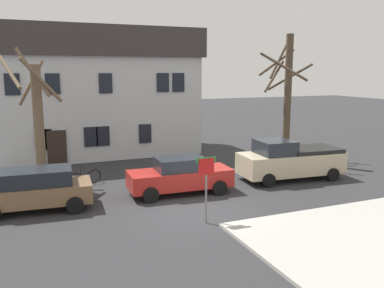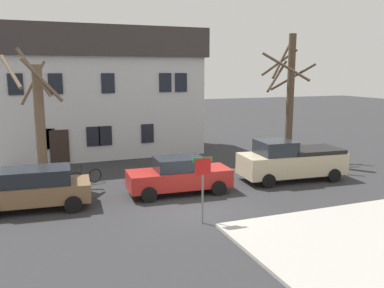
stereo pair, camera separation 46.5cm
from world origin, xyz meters
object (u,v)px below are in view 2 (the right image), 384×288
Objects in this scene: street_sign_pole at (203,177)px; bicycle_leaning at (85,177)px; tree_bare_mid at (289,94)px; car_brown_wagon at (34,188)px; car_red_sedan at (179,175)px; pickup_truck_beige at (291,161)px; building_main at (101,91)px; tree_bare_near at (38,116)px.

street_sign_pole reaches higher than bicycle_leaning.
tree_bare_mid is 15.46m from car_brown_wagon.
car_brown_wagon is 6.16m from car_red_sedan.
pickup_truck_beige reaches higher than car_brown_wagon.
building_main is 12.25m from car_brown_wagon.
pickup_truck_beige is at bearing 0.46° from car_brown_wagon.
car_red_sedan is 3.94m from street_sign_pole.
car_brown_wagon is at bearing -127.87° from bicycle_leaning.
bicycle_leaning is at bearing 163.90° from pickup_truck_beige.
building_main is 8.05m from tree_bare_near.
car_red_sedan is (6.16, -0.10, -0.04)m from car_brown_wagon.
pickup_truck_beige is (6.14, 0.19, 0.16)m from car_red_sedan.
tree_bare_mid reaches higher than street_sign_pole.
tree_bare_mid is 3.10× the size of street_sign_pole.
building_main is 2.77× the size of car_red_sedan.
pickup_truck_beige reaches higher than car_red_sedan.
car_red_sedan is at bearing -178.19° from pickup_truck_beige.
street_sign_pole is (5.74, -3.91, 0.87)m from car_brown_wagon.
bicycle_leaning is (2.32, 2.98, -0.51)m from car_brown_wagon.
car_brown_wagon is at bearing -179.54° from pickup_truck_beige.
bicycle_leaning is at bearing -175.74° from tree_bare_mid.
pickup_truck_beige is at bearing -16.10° from bicycle_leaning.
car_red_sedan is (1.76, -11.03, -3.37)m from building_main.
pickup_truck_beige is (12.30, 0.10, 0.13)m from car_brown_wagon.
street_sign_pole is (1.34, -14.85, -2.46)m from building_main.
bicycle_leaning is (-2.08, -7.96, -3.84)m from building_main.
bicycle_leaning is (-3.84, 3.08, -0.48)m from car_red_sedan.
tree_bare_mid is (10.19, -7.04, -0.03)m from building_main.
tree_bare_mid is 12.89m from bicycle_leaning.
tree_bare_near is at bearing 85.23° from car_brown_wagon.
street_sign_pole is at bearing -84.84° from building_main.
car_red_sedan is 6.14m from pickup_truck_beige.
tree_bare_near is at bearing -120.51° from building_main.
building_main is at bearing 99.08° from car_red_sedan.
building_main is 15.11m from street_sign_pole.
building_main is at bearing 126.09° from pickup_truck_beige.
bicycle_leaning is at bearing -104.66° from building_main.
street_sign_pole is 7.82m from bicycle_leaning.
street_sign_pole is at bearing -138.60° from tree_bare_mid.
building_main is 13.79m from pickup_truck_beige.
tree_bare_mid is at bearing -0.61° from tree_bare_near.
building_main reaches higher than pickup_truck_beige.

